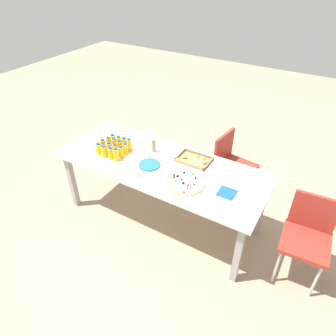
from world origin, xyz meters
name	(u,v)px	position (x,y,z in m)	size (l,w,h in m)	color
ground_plane	(162,217)	(0.00, 0.00, 0.00)	(12.00, 12.00, 0.00)	gray
party_table	(161,169)	(0.00, 0.00, 0.68)	(2.13, 0.83, 0.75)	silver
chair_far_right	(231,162)	(0.49, 0.74, 0.50)	(0.45, 0.45, 0.83)	maroon
chair_end	(308,233)	(1.45, 0.07, 0.50)	(0.42, 0.42, 0.83)	maroon
juice_bottle_0	(99,149)	(-0.64, -0.19, 0.81)	(0.06, 0.06, 0.14)	#FAAD14
juice_bottle_1	(104,152)	(-0.57, -0.19, 0.81)	(0.06, 0.06, 0.14)	#FAAD14
juice_bottle_2	(111,153)	(-0.48, -0.18, 0.81)	(0.05, 0.05, 0.14)	#FAAB14
juice_bottle_3	(116,155)	(-0.42, -0.18, 0.82)	(0.06, 0.06, 0.15)	#FAAE14
juice_bottle_4	(103,145)	(-0.64, -0.11, 0.82)	(0.06, 0.06, 0.15)	#FAAD14
juice_bottle_5	(109,148)	(-0.57, -0.11, 0.81)	(0.06, 0.06, 0.13)	#FAAE14
juice_bottle_6	(115,150)	(-0.49, -0.11, 0.81)	(0.06, 0.06, 0.14)	#FAAE14
juice_bottle_7	(121,152)	(-0.41, -0.11, 0.81)	(0.05, 0.05, 0.13)	#F9AD14
juice_bottle_8	(109,143)	(-0.64, -0.03, 0.81)	(0.06, 0.06, 0.14)	#F9AD14
juice_bottle_9	(114,144)	(-0.56, -0.04, 0.82)	(0.06, 0.06, 0.15)	#F9AD14
juice_bottle_10	(119,147)	(-0.48, -0.04, 0.82)	(0.05, 0.05, 0.15)	#FAAD14
juice_bottle_11	(126,149)	(-0.41, -0.03, 0.81)	(0.06, 0.06, 0.13)	#FAAD14
juice_bottle_12	(113,140)	(-0.63, 0.03, 0.81)	(0.06, 0.06, 0.14)	#F9AD14
juice_bottle_13	(119,142)	(-0.56, 0.04, 0.81)	(0.06, 0.06, 0.13)	#F9AC14
juice_bottle_14	(124,143)	(-0.48, 0.04, 0.81)	(0.06, 0.06, 0.14)	#FAAC14
juice_bottle_15	(129,145)	(-0.41, 0.04, 0.82)	(0.06, 0.06, 0.15)	#F9AB14
fruit_pizza	(185,183)	(0.36, -0.15, 0.76)	(0.35, 0.35, 0.05)	tan
snack_tray	(195,160)	(0.27, 0.21, 0.76)	(0.34, 0.24, 0.04)	olive
plate_stack	(149,165)	(-0.08, -0.09, 0.76)	(0.21, 0.21, 0.02)	blue
napkin_stack	(227,193)	(0.73, -0.08, 0.75)	(0.15, 0.15, 0.01)	#194CA5
cardboard_tube	(154,145)	(-0.19, 0.15, 0.82)	(0.04, 0.04, 0.15)	#9E7A56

